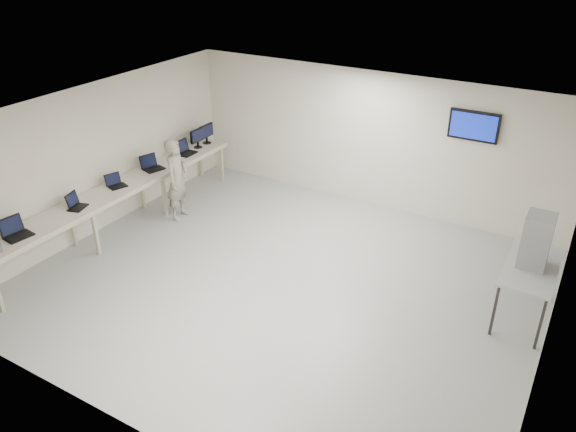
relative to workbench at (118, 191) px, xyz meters
The scene contains 12 objects.
room 3.67m from the workbench, ahead, with size 8.01×7.01×2.81m.
workbench is the anchor object (origin of this frame).
laptop_0 2.16m from the workbench, 90.89° to the right, with size 0.38×0.44×0.31m.
laptop_1 0.98m from the workbench, 91.00° to the right, with size 0.36×0.39×0.26m.
laptop_2 0.15m from the workbench, 161.72° to the left, with size 0.36×0.38×0.25m.
laptop_3 1.00m from the workbench, 92.92° to the left, with size 0.41×0.44×0.30m.
laptop_4 2.01m from the workbench, 90.51° to the left, with size 0.31×0.38×0.30m.
monitor_near 2.45m from the workbench, 90.26° to the left, with size 0.19×0.43×0.42m.
monitor_far 2.77m from the workbench, 90.23° to the left, with size 0.19×0.44×0.43m.
soldier 1.15m from the workbench, 56.96° to the left, with size 0.61×0.40×1.66m, color slate.
side_table 7.26m from the workbench, ahead, with size 0.71×1.53×0.92m.
storage_bins 7.26m from the workbench, ahead, with size 0.38×0.42×0.80m.
Camera 1 is at (3.99, -6.65, 5.31)m, focal length 35.00 mm.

